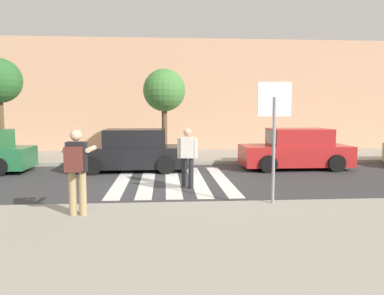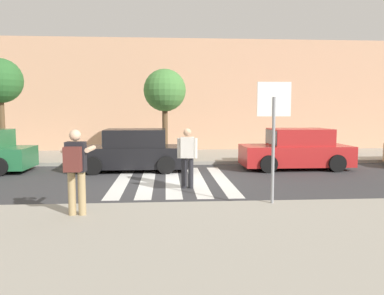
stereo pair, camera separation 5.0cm
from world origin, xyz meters
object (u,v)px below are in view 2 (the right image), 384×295
object	(u,v)px
photographer_with_backpack	(76,165)
stop_sign	(274,115)
pedestrian_crossing	(187,155)
street_tree_west	(0,82)
parked_car_black	(133,151)
parked_car_red	(296,150)
street_tree_center	(165,91)

from	to	relation	value
photographer_with_backpack	stop_sign	bearing A→B (deg)	9.81
photographer_with_backpack	pedestrian_crossing	xyz separation A→B (m)	(2.40, 3.16, -0.19)
photographer_with_backpack	street_tree_west	xyz separation A→B (m)	(-5.13, 8.88, 2.27)
photographer_with_backpack	parked_car_black	world-z (taller)	photographer_with_backpack
photographer_with_backpack	street_tree_west	world-z (taller)	street_tree_west
photographer_with_backpack	parked_car_red	distance (m)	9.38
street_tree_west	pedestrian_crossing	bearing A→B (deg)	-37.18
stop_sign	parked_car_red	bearing A→B (deg)	65.69
parked_car_black	street_tree_center	xyz separation A→B (m)	(1.19, 2.56, 2.36)
stop_sign	street_tree_center	xyz separation A→B (m)	(-2.44, 8.30, 0.95)
parked_car_black	street_tree_west	size ratio (longest dim) A/B	0.96
street_tree_west	street_tree_center	xyz separation A→B (m)	(6.89, 0.15, -0.36)
photographer_with_backpack	street_tree_center	size ratio (longest dim) A/B	0.44
photographer_with_backpack	pedestrian_crossing	size ratio (longest dim) A/B	1.00
pedestrian_crossing	parked_car_black	xyz separation A→B (m)	(-1.84, 3.30, -0.25)
stop_sign	parked_car_black	size ratio (longest dim) A/B	0.67
pedestrian_crossing	parked_car_black	distance (m)	3.79
street_tree_west	stop_sign	bearing A→B (deg)	-41.15
parked_car_black	street_tree_center	world-z (taller)	street_tree_center
parked_car_black	parked_car_red	distance (m)	6.22
pedestrian_crossing	street_tree_center	xyz separation A→B (m)	(-0.65, 5.87, 2.11)
street_tree_center	photographer_with_backpack	bearing A→B (deg)	-101.00
parked_car_black	parked_car_red	xyz separation A→B (m)	(6.22, -0.00, 0.00)
parked_car_black	parked_car_red	bearing A→B (deg)	-0.00
photographer_with_backpack	pedestrian_crossing	bearing A→B (deg)	52.75
parked_car_black	pedestrian_crossing	bearing A→B (deg)	-60.88
stop_sign	photographer_with_backpack	size ratio (longest dim) A/B	1.58
stop_sign	pedestrian_crossing	bearing A→B (deg)	126.36
stop_sign	parked_car_red	xyz separation A→B (m)	(2.59, 5.73, -1.40)
stop_sign	street_tree_west	xyz separation A→B (m)	(-9.33, 8.15, 1.31)
pedestrian_crossing	parked_car_red	xyz separation A→B (m)	(4.38, 3.30, -0.25)
pedestrian_crossing	street_tree_west	bearing A→B (deg)	142.82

